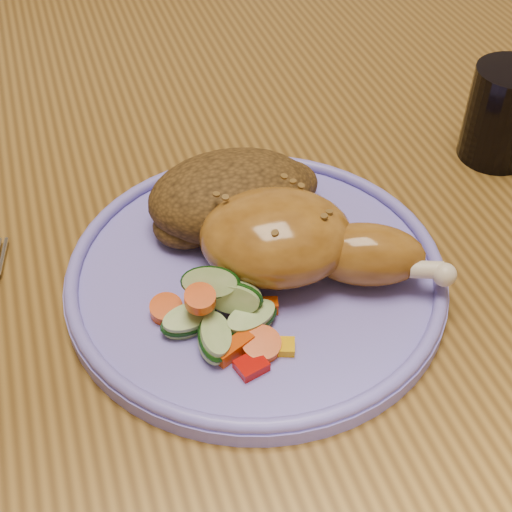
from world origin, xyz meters
name	(u,v)px	position (x,y,z in m)	size (l,w,h in m)	color
dining_table	(231,242)	(0.00, 0.00, 0.67)	(0.90, 1.40, 0.75)	brown
chair_far	(130,82)	(0.00, 0.63, 0.49)	(0.42, 0.42, 0.91)	#4C2D16
plate	(256,277)	(-0.02, -0.14, 0.76)	(0.28, 0.28, 0.01)	#7369D1
plate_rim	(256,266)	(-0.02, -0.14, 0.77)	(0.28, 0.28, 0.01)	#7369D1
chicken_leg	(298,241)	(0.01, -0.14, 0.79)	(0.17, 0.13, 0.06)	#935E1E
rice_pilaf	(234,196)	(-0.02, -0.07, 0.78)	(0.14, 0.09, 0.06)	#4F3413
vegetable_pile	(222,315)	(-0.06, -0.18, 0.77)	(0.09, 0.09, 0.05)	#A50A05
drinking_glass	(504,114)	(0.23, -0.05, 0.79)	(0.06, 0.06, 0.09)	black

